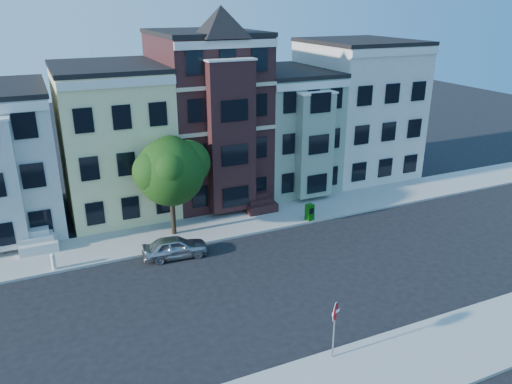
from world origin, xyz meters
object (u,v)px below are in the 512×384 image
parked_car (175,247)px  stop_sign (334,327)px  street_tree (171,176)px  newspaper_box (310,212)px  fire_hydrant (54,263)px

parked_car → stop_sign: size_ratio=1.26×
street_tree → stop_sign: 14.91m
newspaper_box → fire_hydrant: newspaper_box is taller
newspaper_box → stop_sign: size_ratio=0.37×
parked_car → fire_hydrant: size_ratio=4.88×
street_tree → parked_car: street_tree is taller
parked_car → newspaper_box: parked_car is taller
newspaper_box → fire_hydrant: (-16.45, 0.00, -0.18)m
parked_car → newspaper_box: (9.78, 1.13, 0.07)m
fire_hydrant → stop_sign: stop_sign is taller
parked_car → stop_sign: 12.17m
street_tree → parked_car: (-0.71, -2.84, -3.42)m
street_tree → fire_hydrant: size_ratio=10.06×
street_tree → parked_car: bearing=-104.0°
fire_hydrant → stop_sign: bearing=-51.3°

